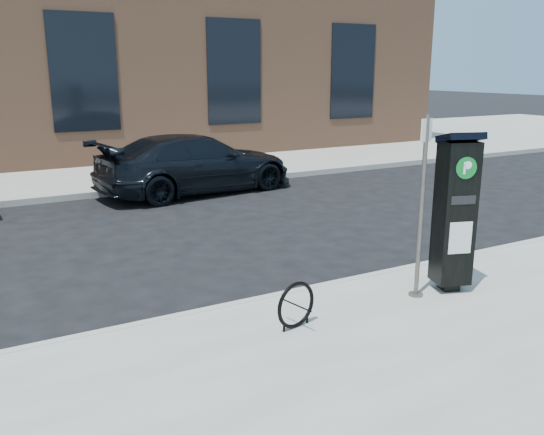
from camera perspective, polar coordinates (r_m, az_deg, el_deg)
ground at (r=7.97m, az=0.94°, el=-8.45°), size 120.00×120.00×0.00m
sidewalk_far at (r=20.91m, az=-18.60°, el=5.42°), size 60.00×12.00×0.15m
curb_near at (r=7.93m, az=1.01°, el=-8.00°), size 60.00×0.12×0.16m
curb_far at (r=15.15m, az=-14.34°, el=2.50°), size 60.00×0.12×0.16m
building at (r=23.66m, az=-20.84°, el=16.13°), size 28.00×10.05×8.25m
parking_kiosk at (r=8.08m, az=17.66°, el=0.66°), size 0.61×0.58×2.18m
sign_pole at (r=7.70m, az=14.58°, el=0.80°), size 0.21×0.19×2.41m
bike_rack at (r=6.81m, az=2.40°, el=-8.68°), size 0.57×0.17×0.57m
car_dark at (r=14.96m, az=-7.54°, el=5.33°), size 5.41×2.74×1.51m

